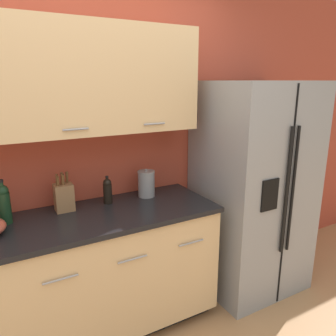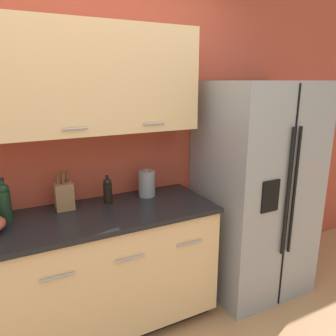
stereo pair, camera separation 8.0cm
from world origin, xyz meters
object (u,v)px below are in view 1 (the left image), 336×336
at_px(refrigerator, 253,188).
at_px(knife_block, 64,197).
at_px(oil_bottle, 108,190).
at_px(wine_bottle, 4,203).
at_px(steel_canister, 146,184).

height_order(refrigerator, knife_block, refrigerator).
bearing_deg(oil_bottle, wine_bottle, -178.35).
bearing_deg(oil_bottle, refrigerator, -10.05).
height_order(refrigerator, wine_bottle, refrigerator).
relative_size(wine_bottle, oil_bottle, 1.39).
distance_m(knife_block, wine_bottle, 0.38).
height_order(knife_block, steel_canister, knife_block).
xyz_separation_m(wine_bottle, steel_canister, (1.00, 0.02, -0.03)).
bearing_deg(wine_bottle, steel_canister, 1.00).
height_order(oil_bottle, steel_canister, steel_canister).
bearing_deg(wine_bottle, refrigerator, -5.91).
xyz_separation_m(knife_block, steel_canister, (0.62, -0.01, 0.00)).
distance_m(refrigerator, steel_canister, 0.95).
distance_m(refrigerator, knife_block, 1.56).
bearing_deg(knife_block, refrigerator, -8.51).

